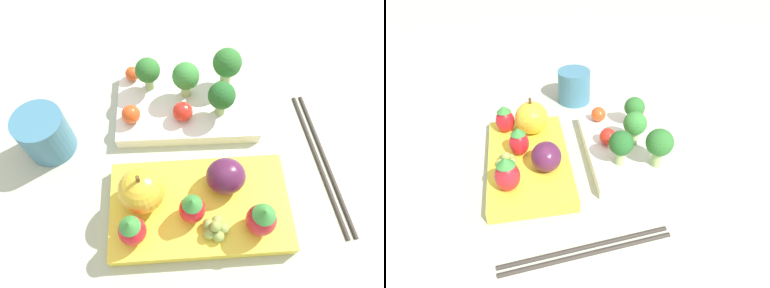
% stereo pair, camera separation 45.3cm
% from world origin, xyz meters
% --- Properties ---
extents(ground_plane, '(4.00, 4.00, 0.00)m').
position_xyz_m(ground_plane, '(0.00, 0.00, 0.00)').
color(ground_plane, '#ADB7A3').
extents(bento_box_savoury, '(0.19, 0.12, 0.02)m').
position_xyz_m(bento_box_savoury, '(-0.00, 0.08, 0.01)').
color(bento_box_savoury, white).
rests_on(bento_box_savoury, ground_plane).
extents(bento_box_fruit, '(0.21, 0.12, 0.02)m').
position_xyz_m(bento_box_fruit, '(0.01, -0.08, 0.01)').
color(bento_box_fruit, yellow).
rests_on(bento_box_fruit, ground_plane).
extents(broccoli_floret_0, '(0.04, 0.04, 0.06)m').
position_xyz_m(broccoli_floret_0, '(0.00, 0.09, 0.05)').
color(broccoli_floret_0, '#93B770').
rests_on(broccoli_floret_0, bento_box_savoury).
extents(broccoli_floret_1, '(0.04, 0.04, 0.05)m').
position_xyz_m(broccoli_floret_1, '(0.04, 0.06, 0.05)').
color(broccoli_floret_1, '#93B770').
rests_on(broccoli_floret_1, bento_box_savoury).
extents(broccoli_floret_2, '(0.04, 0.04, 0.06)m').
position_xyz_m(broccoli_floret_2, '(0.06, 0.11, 0.06)').
color(broccoli_floret_2, '#93B770').
rests_on(broccoli_floret_2, bento_box_savoury).
extents(broccoli_floret_3, '(0.03, 0.03, 0.05)m').
position_xyz_m(broccoli_floret_3, '(-0.05, 0.10, 0.05)').
color(broccoli_floret_3, '#93B770').
rests_on(broccoli_floret_3, bento_box_savoury).
extents(cherry_tomato_0, '(0.03, 0.03, 0.03)m').
position_xyz_m(cherry_tomato_0, '(-0.07, 0.05, 0.03)').
color(cherry_tomato_0, '#DB4C1E').
rests_on(cherry_tomato_0, bento_box_savoury).
extents(cherry_tomato_1, '(0.03, 0.03, 0.03)m').
position_xyz_m(cherry_tomato_1, '(-0.01, 0.05, 0.03)').
color(cherry_tomato_1, red).
rests_on(cherry_tomato_1, bento_box_savoury).
extents(cherry_tomato_2, '(0.02, 0.02, 0.02)m').
position_xyz_m(cherry_tomato_2, '(-0.08, 0.12, 0.03)').
color(cherry_tomato_2, '#DB4C1E').
rests_on(cherry_tomato_2, bento_box_savoury).
extents(apple, '(0.05, 0.05, 0.06)m').
position_xyz_m(apple, '(-0.06, -0.07, 0.05)').
color(apple, gold).
rests_on(apple, bento_box_fruit).
extents(strawberry_0, '(0.03, 0.03, 0.05)m').
position_xyz_m(strawberry_0, '(-0.00, -0.09, 0.04)').
color(strawberry_0, red).
rests_on(strawberry_0, bento_box_fruit).
extents(strawberry_1, '(0.03, 0.03, 0.05)m').
position_xyz_m(strawberry_1, '(0.07, -0.10, 0.04)').
color(strawberry_1, red).
rests_on(strawberry_1, bento_box_fruit).
extents(strawberry_2, '(0.03, 0.03, 0.05)m').
position_xyz_m(strawberry_2, '(-0.07, -0.11, 0.04)').
color(strawberry_2, red).
rests_on(strawberry_2, bento_box_fruit).
extents(plum, '(0.05, 0.04, 0.04)m').
position_xyz_m(plum, '(0.04, -0.05, 0.04)').
color(plum, '#511E42').
rests_on(plum, bento_box_fruit).
extents(grape_cluster, '(0.03, 0.03, 0.02)m').
position_xyz_m(grape_cluster, '(0.02, -0.11, 0.03)').
color(grape_cluster, '#8EA84C').
rests_on(grape_cluster, bento_box_fruit).
extents(drinking_cup, '(0.06, 0.06, 0.06)m').
position_xyz_m(drinking_cup, '(-0.18, 0.02, 0.03)').
color(drinking_cup, teal).
rests_on(drinking_cup, ground_plane).
extents(chopsticks_pair, '(0.04, 0.21, 0.01)m').
position_xyz_m(chopsticks_pair, '(0.17, -0.02, 0.00)').
color(chopsticks_pair, '#332D28').
rests_on(chopsticks_pair, ground_plane).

